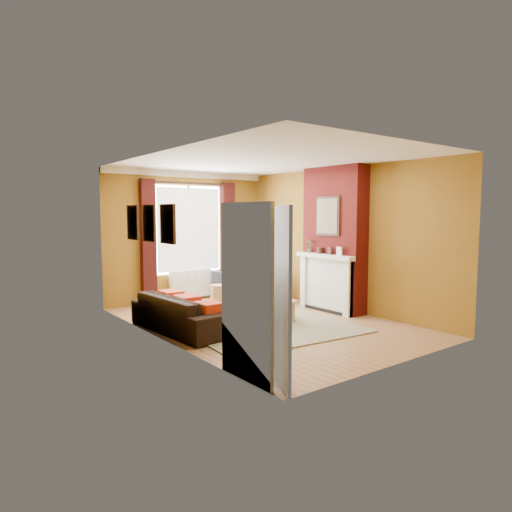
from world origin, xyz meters
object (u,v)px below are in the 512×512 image
(coffee_table, at_px, (266,300))
(sofa, at_px, (182,313))
(wicker_stool, at_px, (218,294))
(armchair, at_px, (242,285))
(floor_lamp, at_px, (260,239))

(coffee_table, bearing_deg, sofa, 179.12)
(wicker_stool, bearing_deg, coffee_table, -90.54)
(sofa, height_order, wicker_stool, sofa)
(armchair, bearing_deg, floor_lamp, -165.22)
(sofa, relative_size, wicker_stool, 4.96)
(wicker_stool, relative_size, floor_lamp, 0.25)
(sofa, height_order, armchair, armchair)
(coffee_table, relative_size, wicker_stool, 2.91)
(sofa, bearing_deg, floor_lamp, -62.87)
(armchair, distance_m, floor_lamp, 1.23)
(sofa, height_order, floor_lamp, floor_lamp)
(armchair, bearing_deg, coffee_table, 63.15)
(armchair, xyz_separation_m, floor_lamp, (0.69, 0.25, 0.98))
(coffee_table, height_order, wicker_stool, wicker_stool)
(armchair, xyz_separation_m, wicker_stool, (-0.64, -0.04, -0.13))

